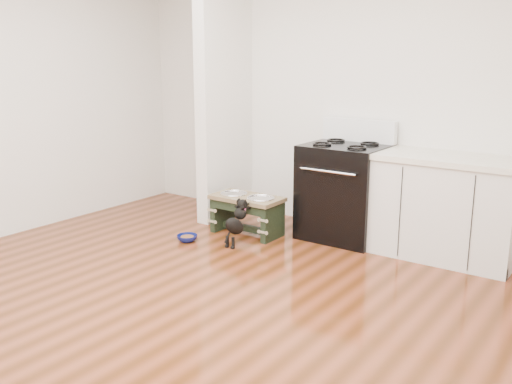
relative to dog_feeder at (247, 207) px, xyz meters
The scene contains 8 objects.
ground 1.81m from the dog_feeder, 70.96° to the right, with size 5.00×5.00×0.00m, color #48220C.
room_shell 2.24m from the dog_feeder, 70.96° to the right, with size 5.00×5.00×5.00m.
partition_wall 1.29m from the dog_feeder, 145.36° to the left, with size 0.15×0.80×2.70m, color silver.
oven_range 0.98m from the dog_feeder, 29.28° to the left, with size 0.76×0.69×1.14m.
cabinet_run 1.89m from the dog_feeder, 15.00° to the left, with size 1.24×0.64×0.91m.
dog_feeder is the anchor object (origin of this frame).
puppy 0.35m from the dog_feeder, 68.85° to the right, with size 0.12×0.37×0.43m.
floor_bowl 0.66m from the dog_feeder, 122.34° to the right, with size 0.25×0.25×0.06m.
Camera 1 is at (2.67, -2.71, 1.76)m, focal length 40.00 mm.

